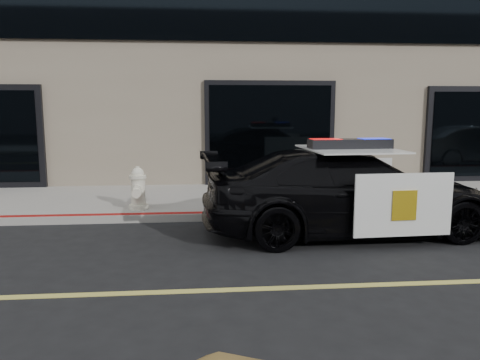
{
  "coord_description": "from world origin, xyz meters",
  "views": [
    {
      "loc": [
        -2.89,
        -5.35,
        2.18
      ],
      "look_at": [
        -2.22,
        2.2,
        1.0
      ],
      "focal_mm": 35.0,
      "sensor_mm": 36.0,
      "label": 1
    }
  ],
  "objects": [
    {
      "name": "ground",
      "position": [
        0.0,
        0.0,
        0.0
      ],
      "size": [
        120.0,
        120.0,
        0.0
      ],
      "primitive_type": "plane",
      "color": "black",
      "rests_on": "ground"
    },
    {
      "name": "sidewalk_n",
      "position": [
        0.0,
        5.25,
        0.07
      ],
      "size": [
        60.0,
        3.5,
        0.15
      ],
      "primitive_type": "cube",
      "color": "gray",
      "rests_on": "ground"
    },
    {
      "name": "police_car",
      "position": [
        -0.32,
        2.4,
        0.74
      ],
      "size": [
        2.56,
        5.23,
        1.66
      ],
      "color": "black",
      "rests_on": "ground"
    },
    {
      "name": "fire_hydrant",
      "position": [
        -4.12,
        4.06,
        0.55
      ],
      "size": [
        0.39,
        0.54,
        0.86
      ],
      "color": "white",
      "rests_on": "sidewalk_n"
    }
  ]
}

